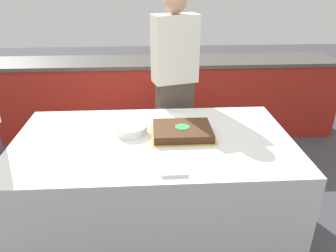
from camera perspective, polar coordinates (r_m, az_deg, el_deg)
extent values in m
plane|color=#424247|center=(2.79, -2.33, -16.02)|extent=(14.00, 14.00, 0.00)
cube|color=#A82319|center=(3.99, -3.01, 4.70)|extent=(4.40, 0.55, 0.88)
cube|color=#4C4742|center=(3.86, -3.16, 11.12)|extent=(4.40, 0.58, 0.04)
cube|color=silver|center=(2.56, -2.47, -9.71)|extent=(2.01, 1.14, 0.75)
cube|color=gold|center=(2.42, 2.49, -1.45)|extent=(0.46, 0.37, 0.00)
cube|color=#472816|center=(2.41, 2.50, -0.81)|extent=(0.42, 0.33, 0.06)
cylinder|color=green|center=(2.40, 2.52, -0.15)|extent=(0.11, 0.11, 0.00)
cylinder|color=white|center=(2.45, -6.43, -0.55)|extent=(0.24, 0.24, 0.06)
cylinder|color=white|center=(2.70, 1.42, 1.49)|extent=(0.18, 0.18, 0.00)
cube|color=white|center=(1.98, 1.00, -7.82)|extent=(0.16, 0.12, 0.02)
cube|color=#4C4238|center=(3.20, 1.09, -0.17)|extent=(0.36, 0.24, 0.93)
cube|color=silver|center=(2.96, 1.21, 13.22)|extent=(0.43, 0.30, 0.59)
sphere|color=tan|center=(2.90, 1.28, 20.84)|extent=(0.20, 0.20, 0.20)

